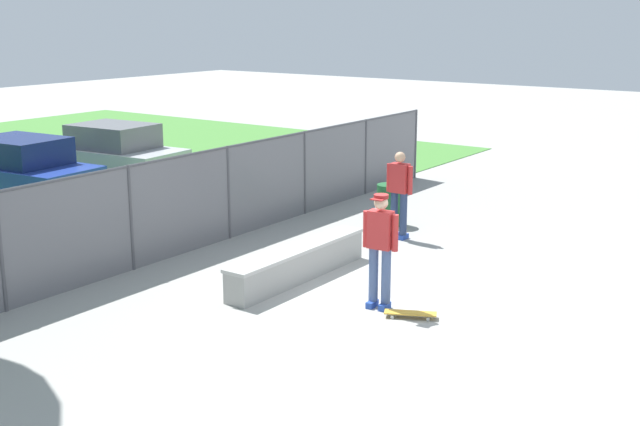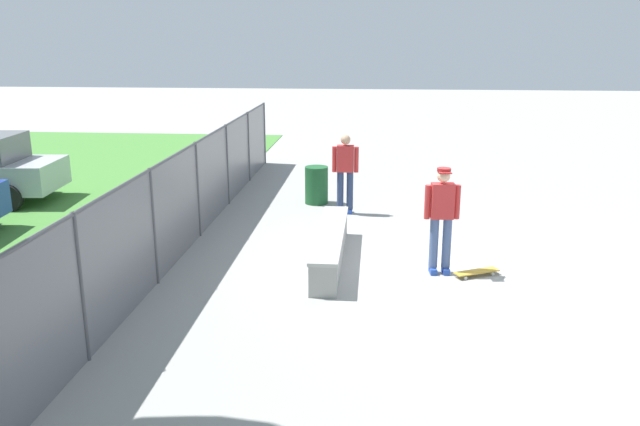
% 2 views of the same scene
% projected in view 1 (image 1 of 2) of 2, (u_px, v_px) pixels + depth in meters
% --- Properties ---
extents(ground_plane, '(80.00, 80.00, 0.00)m').
position_uv_depth(ground_plane, '(389.00, 300.00, 13.29)').
color(ground_plane, '#9E9E99').
extents(concrete_ledge, '(3.47, 0.49, 0.58)m').
position_uv_depth(concrete_ledge, '(298.00, 263.00, 14.26)').
color(concrete_ledge, '#999993').
rests_on(concrete_ledge, ground).
extents(skateboarder, '(0.32, 0.60, 1.84)m').
position_uv_depth(skateboarder, '(380.00, 245.00, 12.69)').
color(skateboarder, '#2647A5').
rests_on(skateboarder, ground).
extents(skateboard, '(0.53, 0.81, 0.09)m').
position_uv_depth(skateboard, '(410.00, 313.00, 12.48)').
color(skateboard, gold).
rests_on(skateboard, ground).
extents(chainlink_fence, '(18.47, 0.07, 1.94)m').
position_uv_depth(chainlink_fence, '(183.00, 201.00, 15.65)').
color(chainlink_fence, '#4C4C51').
rests_on(chainlink_fence, ground).
extents(car_blue, '(2.28, 4.33, 1.66)m').
position_uv_depth(car_blue, '(18.00, 171.00, 19.68)').
color(car_blue, '#233D9E').
rests_on(car_blue, ground).
extents(car_silver, '(2.28, 4.33, 1.66)m').
position_uv_depth(car_silver, '(111.00, 154.00, 22.07)').
color(car_silver, '#B7BABF').
rests_on(car_silver, ground).
extents(bystander, '(0.27, 0.60, 1.82)m').
position_uv_depth(bystander, '(399.00, 191.00, 16.67)').
color(bystander, '#2647A5').
rests_on(bystander, ground).
extents(trash_bin, '(0.56, 0.56, 0.91)m').
position_uv_depth(trash_bin, '(389.00, 205.00, 17.90)').
color(trash_bin, '#1E592D').
rests_on(trash_bin, ground).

